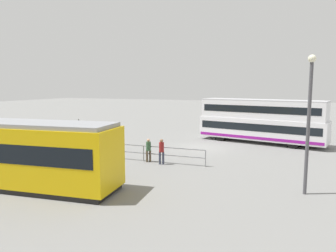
% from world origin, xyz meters
% --- Properties ---
extents(ground_plane, '(160.00, 160.00, 0.00)m').
position_xyz_m(ground_plane, '(0.00, 0.00, 0.00)').
color(ground_plane, slate).
extents(double_decker_bus, '(11.19, 4.72, 3.85)m').
position_xyz_m(double_decker_bus, '(-4.11, -3.95, 1.98)').
color(double_decker_bus, white).
rests_on(double_decker_bus, ground).
extents(pedestrian_near_railing, '(0.45, 0.45, 1.57)m').
position_xyz_m(pedestrian_near_railing, '(2.06, 6.20, 0.90)').
color(pedestrian_near_railing, '#4C3F2D').
rests_on(pedestrian_near_railing, ground).
extents(pedestrian_crossing, '(0.40, 0.40, 1.66)m').
position_xyz_m(pedestrian_crossing, '(1.00, 6.48, 0.95)').
color(pedestrian_crossing, '#33384C').
rests_on(pedestrian_crossing, ground).
extents(pedestrian_railing, '(8.61, 0.30, 1.08)m').
position_xyz_m(pedestrian_railing, '(2.46, 6.13, 0.74)').
color(pedestrian_railing, gray).
rests_on(pedestrian_railing, ground).
extents(info_sign, '(0.97, 0.26, 2.57)m').
position_xyz_m(info_sign, '(8.17, 5.54, 1.76)').
color(info_sign, slate).
rests_on(info_sign, ground).
extents(street_lamp, '(0.36, 0.36, 6.45)m').
position_xyz_m(street_lamp, '(-7.49, 9.17, 3.80)').
color(street_lamp, '#4C4C51').
rests_on(street_lamp, ground).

